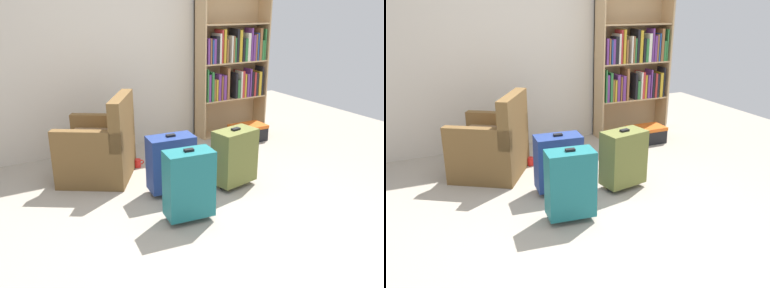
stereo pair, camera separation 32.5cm
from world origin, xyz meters
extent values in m
plane|color=#9E9384|center=(0.00, 0.00, 0.00)|extent=(7.82, 7.82, 0.00)
cube|color=beige|center=(0.00, 2.12, 1.30)|extent=(4.47, 0.10, 2.60)
cube|color=tan|center=(0.95, 1.90, 1.01)|extent=(0.02, 0.30, 2.01)
cube|color=tan|center=(1.97, 1.90, 1.01)|extent=(0.02, 0.30, 2.01)
cube|color=tan|center=(1.46, 2.04, 1.01)|extent=(1.05, 0.02, 2.01)
cube|color=tan|center=(1.46, 1.90, 0.01)|extent=(1.01, 0.28, 0.02)
cube|color=tan|center=(1.46, 1.90, 0.51)|extent=(1.01, 0.28, 0.02)
cube|color=tan|center=(1.46, 1.90, 1.02)|extent=(1.01, 0.28, 0.02)
cube|color=tan|center=(1.46, 1.90, 1.52)|extent=(1.01, 0.28, 0.02)
cube|color=#2D7238|center=(1.00, 1.85, 0.74)|extent=(0.02, 0.18, 0.44)
cube|color=#66337F|center=(1.03, 1.86, 0.71)|extent=(0.03, 0.18, 0.37)
cube|color=#2D7238|center=(1.07, 1.88, 0.72)|extent=(0.03, 0.24, 0.39)
cube|color=brown|center=(1.10, 1.89, 0.67)|extent=(0.02, 0.24, 0.30)
cube|color=gold|center=(1.14, 1.87, 0.67)|extent=(0.03, 0.21, 0.29)
cube|color=#66337F|center=(1.18, 1.88, 0.70)|extent=(0.04, 0.24, 0.36)
cube|color=brown|center=(1.23, 1.87, 0.69)|extent=(0.02, 0.21, 0.33)
cube|color=#66337F|center=(1.27, 1.86, 0.69)|extent=(0.04, 0.19, 0.34)
cube|color=brown|center=(1.32, 1.87, 0.74)|extent=(0.04, 0.21, 0.43)
cube|color=black|center=(1.46, 1.86, 0.70)|extent=(0.03, 0.19, 0.35)
cube|color=#2D7238|center=(1.50, 1.87, 0.65)|extent=(0.04, 0.22, 0.26)
cube|color=silver|center=(1.54, 1.85, 0.71)|extent=(0.02, 0.17, 0.37)
cube|color=#B22D2D|center=(1.57, 1.88, 0.71)|extent=(0.03, 0.23, 0.37)
cube|color=gold|center=(1.61, 1.89, 0.69)|extent=(0.03, 0.25, 0.33)
cube|color=#66337F|center=(1.66, 1.85, 0.69)|extent=(0.04, 0.16, 0.33)
cube|color=#66337F|center=(1.70, 1.86, 0.72)|extent=(0.02, 0.18, 0.39)
cube|color=black|center=(1.74, 1.88, 0.70)|extent=(0.03, 0.22, 0.35)
cube|color=#B22D2D|center=(1.78, 1.89, 0.69)|extent=(0.03, 0.25, 0.34)
cube|color=black|center=(1.81, 1.85, 0.69)|extent=(0.04, 0.17, 0.33)
cube|color=gold|center=(1.86, 1.87, 0.69)|extent=(0.04, 0.21, 0.34)
cube|color=black|center=(1.91, 1.85, 0.73)|extent=(0.02, 0.18, 0.41)
cube|color=#66337F|center=(1.00, 1.85, 1.19)|extent=(0.03, 0.17, 0.33)
cube|color=brown|center=(1.04, 1.87, 1.19)|extent=(0.02, 0.21, 0.33)
cube|color=#264C99|center=(1.07, 1.86, 1.18)|extent=(0.02, 0.19, 0.31)
cube|color=#66337F|center=(1.10, 1.86, 1.19)|extent=(0.03, 0.19, 0.32)
cube|color=black|center=(1.14, 1.85, 1.20)|extent=(0.04, 0.17, 0.35)
cube|color=silver|center=(1.18, 1.88, 1.22)|extent=(0.03, 0.23, 0.38)
cube|color=#B22D2D|center=(1.21, 1.87, 1.24)|extent=(0.02, 0.20, 0.43)
cube|color=gold|center=(1.25, 1.88, 1.24)|extent=(0.03, 0.24, 0.43)
cube|color=brown|center=(1.29, 1.87, 1.18)|extent=(0.02, 0.21, 0.30)
cube|color=silver|center=(1.37, 1.87, 1.20)|extent=(0.02, 0.21, 0.35)
cube|color=brown|center=(1.39, 1.86, 1.20)|extent=(0.02, 0.19, 0.35)
cube|color=#2D7238|center=(1.42, 1.85, 1.19)|extent=(0.02, 0.18, 0.32)
cube|color=black|center=(1.46, 1.87, 1.24)|extent=(0.03, 0.21, 0.43)
cube|color=gold|center=(1.50, 1.87, 1.23)|extent=(0.04, 0.21, 0.42)
cube|color=black|center=(1.56, 1.89, 1.18)|extent=(0.03, 0.24, 0.31)
cube|color=#2D7238|center=(1.60, 1.89, 1.18)|extent=(0.04, 0.25, 0.31)
cube|color=silver|center=(1.64, 1.89, 1.21)|extent=(0.04, 0.25, 0.37)
cube|color=#66337F|center=(1.69, 1.85, 1.25)|extent=(0.03, 0.18, 0.44)
cube|color=#66337F|center=(1.73, 1.88, 1.20)|extent=(0.04, 0.22, 0.35)
cube|color=brown|center=(1.77, 1.85, 1.21)|extent=(0.02, 0.17, 0.36)
cube|color=#264C99|center=(1.80, 1.85, 1.21)|extent=(0.02, 0.18, 0.37)
cube|color=brown|center=(1.84, 1.88, 1.24)|extent=(0.04, 0.22, 0.43)
cube|color=#2D7238|center=(1.89, 1.89, 1.16)|extent=(0.03, 0.25, 0.27)
cube|color=#2D7238|center=(1.92, 1.85, 1.24)|extent=(0.02, 0.18, 0.42)
cube|color=brown|center=(-0.69, 1.26, 0.20)|extent=(0.96, 0.96, 0.40)
cube|color=#91724F|center=(-0.69, 1.26, 0.44)|extent=(0.76, 0.73, 0.08)
cube|color=brown|center=(-0.44, 1.11, 0.65)|extent=(0.47, 0.66, 0.50)
cube|color=brown|center=(-0.53, 1.52, 0.51)|extent=(0.65, 0.45, 0.22)
cube|color=brown|center=(-0.85, 1.01, 0.51)|extent=(0.65, 0.45, 0.22)
cylinder|color=red|center=(-0.22, 1.31, 0.05)|extent=(0.08, 0.08, 0.10)
torus|color=red|center=(-0.17, 1.31, 0.05)|extent=(0.06, 0.01, 0.06)
cube|color=black|center=(1.46, 1.47, 0.10)|extent=(0.47, 0.30, 0.19)
cube|color=#D85919|center=(1.46, 1.47, 0.20)|extent=(0.48, 0.31, 0.04)
cube|color=brown|center=(0.47, 0.38, 0.32)|extent=(0.47, 0.32, 0.55)
cube|color=black|center=(0.47, 0.38, 0.61)|extent=(0.10, 0.07, 0.02)
cylinder|color=black|center=(0.33, 0.35, 0.03)|extent=(0.06, 0.06, 0.05)
cylinder|color=black|center=(0.62, 0.41, 0.03)|extent=(0.06, 0.06, 0.05)
cube|color=#19666B|center=(-0.26, 0.00, 0.34)|extent=(0.43, 0.26, 0.59)
cube|color=black|center=(-0.26, 0.00, 0.65)|extent=(0.08, 0.05, 0.02)
cylinder|color=black|center=(-0.40, 0.01, 0.03)|extent=(0.05, 0.05, 0.05)
cylinder|color=black|center=(-0.12, -0.02, 0.03)|extent=(0.05, 0.05, 0.05)
cube|color=navy|center=(-0.16, 0.55, 0.32)|extent=(0.47, 0.28, 0.54)
cube|color=black|center=(-0.16, 0.55, 0.60)|extent=(0.09, 0.05, 0.02)
cylinder|color=black|center=(-0.31, 0.56, 0.03)|extent=(0.05, 0.05, 0.05)
cylinder|color=black|center=(0.00, 0.53, 0.03)|extent=(0.05, 0.05, 0.05)
camera|label=1|loc=(-1.70, -2.66, 1.78)|focal=37.01mm
camera|label=2|loc=(-1.41, -2.81, 1.78)|focal=37.01mm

